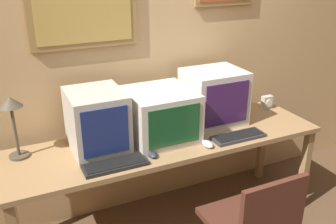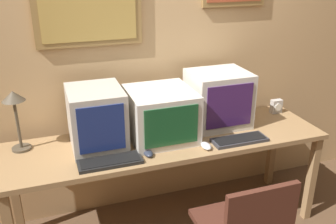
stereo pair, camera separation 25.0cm
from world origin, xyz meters
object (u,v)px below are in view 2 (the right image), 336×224
(desk_lamp, at_px, (15,106))
(mouse_far_corner, at_px, (206,146))
(monitor_center, at_px, (161,114))
(keyboard_side, at_px, (240,140))
(monitor_left, at_px, (96,118))
(monitor_right, at_px, (218,99))
(keyboard_main, at_px, (110,161))
(desk_clock, at_px, (276,106))
(mouse_near_keyboard, at_px, (148,153))

(desk_lamp, bearing_deg, mouse_far_corner, -18.50)
(monitor_center, relative_size, keyboard_side, 1.19)
(monitor_left, distance_m, desk_lamp, 0.52)
(monitor_center, xyz_separation_m, monitor_right, (0.48, 0.08, 0.03))
(keyboard_main, bearing_deg, desk_clock, 14.14)
(monitor_left, height_order, mouse_far_corner, monitor_left)
(monitor_center, relative_size, desk_clock, 4.15)
(monitor_left, relative_size, desk_clock, 3.70)
(monitor_left, bearing_deg, keyboard_side, -16.11)
(monitor_left, xyz_separation_m, mouse_near_keyboard, (0.28, -0.26, -0.18))
(desk_lamp, bearing_deg, monitor_right, -2.11)
(desk_clock, bearing_deg, monitor_center, -173.55)
(monitor_right, distance_m, desk_lamp, 1.43)
(monitor_center, relative_size, monitor_right, 1.08)
(monitor_right, xyz_separation_m, keyboard_main, (-0.90, -0.33, -0.20))
(monitor_left, xyz_separation_m, desk_clock, (1.49, 0.09, -0.15))
(monitor_right, bearing_deg, keyboard_main, -160.11)
(monitor_center, distance_m, mouse_far_corner, 0.39)
(keyboard_side, bearing_deg, monitor_right, 93.38)
(keyboard_main, relative_size, keyboard_side, 1.01)
(keyboard_main, height_order, keyboard_side, same)
(keyboard_main, relative_size, desk_lamp, 0.97)
(monitor_center, bearing_deg, keyboard_main, -149.04)
(keyboard_main, distance_m, mouse_far_corner, 0.65)
(monitor_center, xyz_separation_m, keyboard_main, (-0.42, -0.25, -0.16))
(keyboard_main, bearing_deg, monitor_center, 30.96)
(mouse_near_keyboard, height_order, desk_lamp, desk_lamp)
(keyboard_main, distance_m, mouse_near_keyboard, 0.26)
(monitor_center, bearing_deg, keyboard_side, -26.29)
(monitor_right, bearing_deg, monitor_center, -171.12)
(monitor_center, height_order, desk_clock, monitor_center)
(monitor_center, relative_size, desk_lamp, 1.13)
(monitor_right, distance_m, mouse_near_keyboard, 0.74)
(desk_clock, bearing_deg, keyboard_main, -165.86)
(keyboard_side, distance_m, mouse_far_corner, 0.27)
(mouse_far_corner, bearing_deg, desk_clock, 25.46)
(monitor_left, bearing_deg, mouse_far_corner, -23.25)
(monitor_left, bearing_deg, desk_lamp, 168.40)
(keyboard_side, bearing_deg, monitor_left, 163.89)
(monitor_right, relative_size, mouse_near_keyboard, 4.03)
(monitor_center, distance_m, monitor_right, 0.49)
(desk_lamp, bearing_deg, desk_clock, -0.29)
(mouse_near_keyboard, xyz_separation_m, mouse_far_corner, (0.40, -0.04, 0.00))
(keyboard_main, bearing_deg, monitor_left, 95.62)
(monitor_right, distance_m, keyboard_main, 0.98)
(monitor_center, distance_m, mouse_near_keyboard, 0.32)
(monitor_right, xyz_separation_m, mouse_near_keyboard, (-0.64, -0.31, -0.19))
(desk_lamp, bearing_deg, mouse_near_keyboard, -24.65)
(keyboard_main, distance_m, desk_clock, 1.51)
(monitor_left, distance_m, desk_clock, 1.50)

